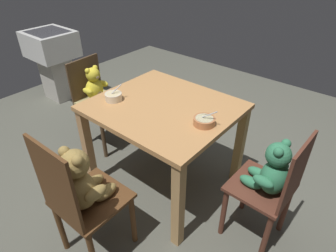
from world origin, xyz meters
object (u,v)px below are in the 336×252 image
dining_table (164,119)px  porridge_bowl_cream_near_left (114,97)px  teddy_chair_near_front (81,189)px  teddy_chair_near_right (271,178)px  porridge_bowl_terracotta_near_right (204,121)px  sink_basin (53,56)px  teddy_chair_near_left (97,95)px

dining_table → porridge_bowl_cream_near_left: (-0.34, -0.18, 0.15)m
dining_table → teddy_chair_near_front: size_ratio=1.06×
teddy_chair_near_front → dining_table: bearing=3.8°
teddy_chair_near_right → teddy_chair_near_front: 1.12m
porridge_bowl_terracotta_near_right → sink_basin: 2.45m
teddy_chair_near_left → porridge_bowl_cream_near_left: 0.61m
dining_table → sink_basin: 2.08m
sink_basin → teddy_chair_near_front: bearing=-27.8°
teddy_chair_near_front → porridge_bowl_cream_near_left: 0.77m
dining_table → teddy_chair_near_right: bearing=0.1°
dining_table → teddy_chair_near_front: (0.07, -0.80, -0.05)m
porridge_bowl_cream_near_left → porridge_bowl_terracotta_near_right: porridge_bowl_terracotta_near_right is taller
teddy_chair_near_right → sink_basin: teddy_chair_near_right is taller
dining_table → porridge_bowl_terracotta_near_right: (0.37, -0.02, 0.14)m
teddy_chair_near_right → teddy_chair_near_front: (-0.78, -0.80, 0.03)m
porridge_bowl_cream_near_left → teddy_chair_near_front: bearing=-56.9°
dining_table → teddy_chair_near_right: teddy_chair_near_right is taller
teddy_chair_near_left → porridge_bowl_terracotta_near_right: bearing=-7.0°
teddy_chair_near_right → porridge_bowl_terracotta_near_right: bearing=4.6°
teddy_chair_near_front → porridge_bowl_cream_near_left: size_ratio=7.36×
teddy_chair_near_front → porridge_bowl_terracotta_near_right: (0.30, 0.78, 0.19)m
teddy_chair_near_right → porridge_bowl_terracotta_near_right: teddy_chair_near_right is taller
teddy_chair_near_front → sink_basin: bearing=61.0°
porridge_bowl_cream_near_left → porridge_bowl_terracotta_near_right: 0.72m
sink_basin → porridge_bowl_terracotta_near_right: bearing=-8.0°
teddy_chair_near_right → porridge_bowl_cream_near_left: size_ratio=6.71×
sink_basin → dining_table: bearing=-8.8°
teddy_chair_near_front → porridge_bowl_cream_near_left: bearing=31.9°
dining_table → teddy_chair_near_front: 0.81m
teddy_chair_near_left → porridge_bowl_terracotta_near_right: 1.24m
teddy_chair_near_front → porridge_bowl_terracotta_near_right: 0.85m
porridge_bowl_cream_near_left → sink_basin: porridge_bowl_cream_near_left is taller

